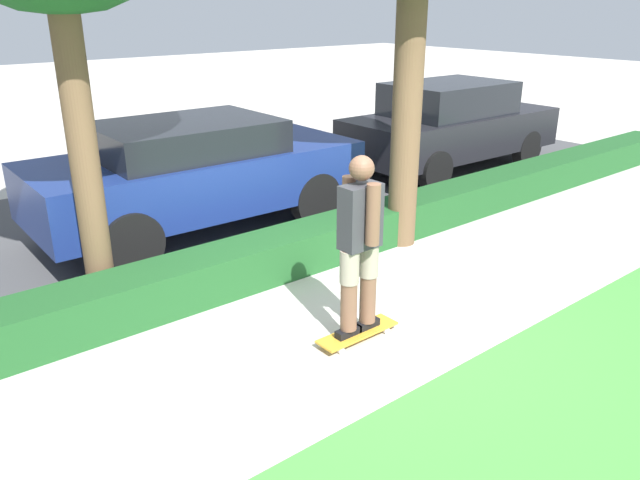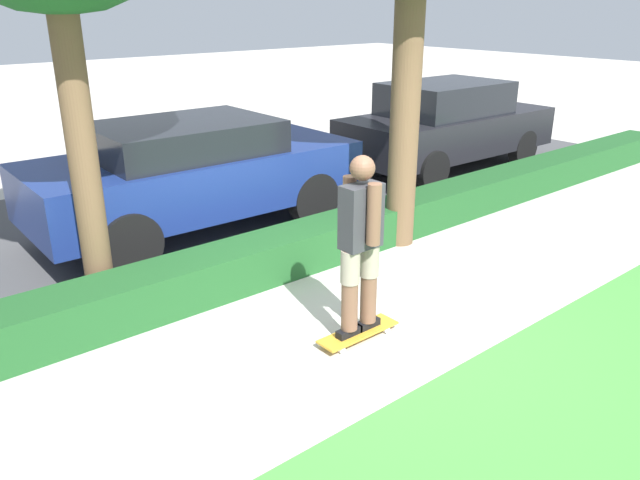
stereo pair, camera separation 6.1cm
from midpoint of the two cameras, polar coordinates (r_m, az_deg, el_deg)
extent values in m
plane|color=#BCB7AD|center=(6.11, 4.47, -8.08)|extent=(60.00, 60.00, 0.00)
cube|color=#474749|center=(9.32, -13.59, 1.96)|extent=(18.64, 5.00, 0.01)
cube|color=#1E5123|center=(7.12, -4.37, -1.54)|extent=(18.64, 0.60, 0.47)
cube|color=gold|center=(5.89, 3.76, -8.42)|extent=(0.84, 0.24, 0.02)
cylinder|color=silver|center=(6.03, 6.34, -8.20)|extent=(0.06, 0.04, 0.06)
cylinder|color=silver|center=(6.14, 5.14, -7.58)|extent=(0.06, 0.04, 0.06)
cylinder|color=silver|center=(5.69, 2.23, -10.04)|extent=(0.06, 0.04, 0.06)
cylinder|color=silver|center=(5.81, 1.04, -9.33)|extent=(0.06, 0.04, 0.06)
cube|color=black|center=(5.80, 2.90, -8.40)|extent=(0.26, 0.09, 0.07)
cylinder|color=brown|center=(5.60, 2.98, -4.63)|extent=(0.15, 0.15, 0.78)
cylinder|color=gray|center=(5.51, 3.02, -2.45)|extent=(0.17, 0.17, 0.31)
cube|color=black|center=(5.94, 4.61, -7.67)|extent=(0.26, 0.09, 0.07)
cylinder|color=brown|center=(5.75, 4.73, -3.98)|extent=(0.15, 0.15, 0.78)
cylinder|color=gray|center=(5.66, 4.80, -1.84)|extent=(0.17, 0.17, 0.31)
cube|color=#333338|center=(5.42, 4.04, 2.16)|extent=(0.37, 0.20, 0.57)
cylinder|color=brown|center=(5.30, 5.20, 2.32)|extent=(0.12, 0.12, 0.54)
cylinder|color=brown|center=(5.51, 2.96, 3.13)|extent=(0.12, 0.12, 0.54)
sphere|color=brown|center=(5.30, 4.16, 6.56)|extent=(0.22, 0.22, 0.22)
cylinder|color=brown|center=(6.40, -20.72, 8.65)|extent=(0.28, 0.28, 3.48)
cylinder|color=brown|center=(7.79, 8.20, 11.99)|extent=(0.36, 0.36, 3.53)
cube|color=navy|center=(8.56, -10.90, 5.60)|extent=(4.39, 1.92, 0.72)
cube|color=black|center=(8.37, -11.96, 9.18)|extent=(2.30, 1.66, 0.42)
cylinder|color=black|center=(8.70, -0.21, 3.78)|extent=(0.75, 0.22, 0.75)
cylinder|color=black|center=(10.01, -6.33, 5.98)|extent=(0.75, 0.22, 0.75)
cylinder|color=black|center=(7.40, -16.67, -0.34)|extent=(0.75, 0.22, 0.75)
cylinder|color=black|center=(8.90, -21.01, 2.74)|extent=(0.75, 0.22, 0.75)
cube|color=black|center=(11.92, 12.01, 9.61)|extent=(4.27, 1.81, 0.69)
cube|color=black|center=(11.72, 11.85, 12.56)|extent=(2.23, 1.56, 0.57)
cylinder|color=black|center=(12.59, 18.52, 7.97)|extent=(0.67, 0.21, 0.67)
cylinder|color=black|center=(13.48, 12.87, 9.34)|extent=(0.67, 0.21, 0.67)
cylinder|color=black|center=(10.52, 10.65, 6.25)|extent=(0.67, 0.21, 0.67)
cylinder|color=black|center=(11.56, 4.67, 7.89)|extent=(0.67, 0.21, 0.67)
camera|label=1|loc=(0.03, 90.28, -0.11)|focal=35.00mm
camera|label=2|loc=(0.03, -89.72, 0.11)|focal=35.00mm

